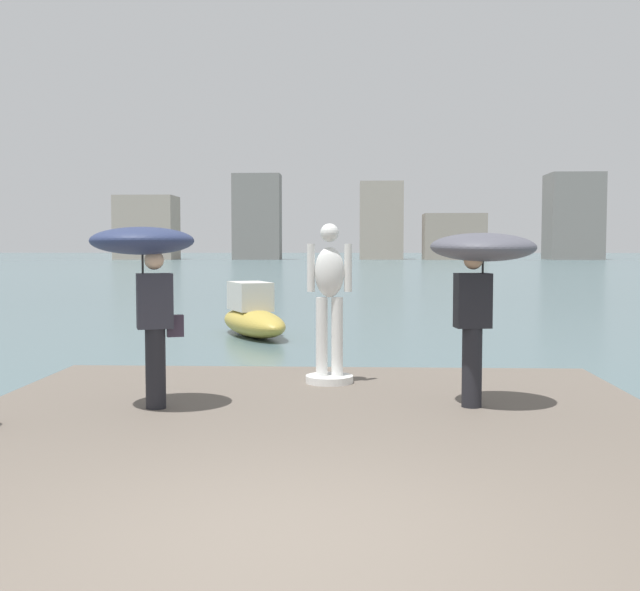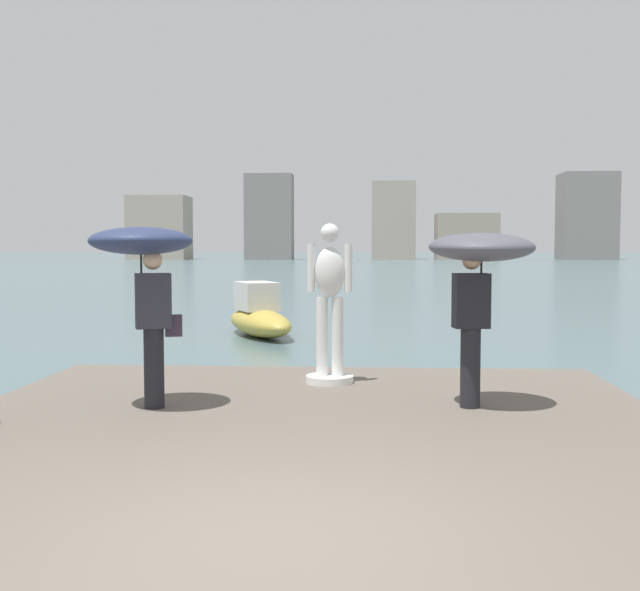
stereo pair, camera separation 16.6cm
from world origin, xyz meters
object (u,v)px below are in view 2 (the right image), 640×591
(onlooker_left, at_px, (144,260))
(boat_far, at_px, (259,317))
(statue_white_figure, at_px, (330,308))
(onlooker_right, at_px, (479,263))

(onlooker_left, distance_m, boat_far, 10.44)
(statue_white_figure, distance_m, boat_far, 8.94)
(statue_white_figure, relative_size, onlooker_left, 1.04)
(boat_far, bearing_deg, onlooker_left, -88.95)
(onlooker_left, xyz_separation_m, boat_far, (-0.19, 10.32, -1.55))
(statue_white_figure, xyz_separation_m, onlooker_left, (-1.95, -1.69, 0.65))
(statue_white_figure, height_order, onlooker_left, statue_white_figure)
(statue_white_figure, height_order, onlooker_right, statue_white_figure)
(statue_white_figure, relative_size, boat_far, 0.58)
(onlooker_left, distance_m, onlooker_right, 3.67)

